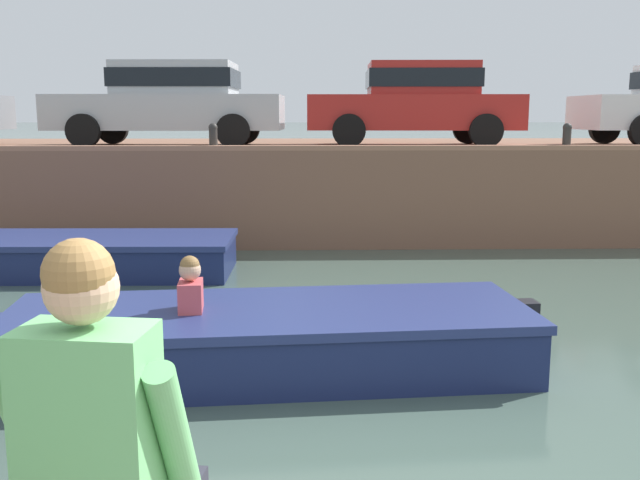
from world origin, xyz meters
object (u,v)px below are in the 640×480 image
(car_centre_red, at_px, (416,100))
(mooring_bollard_east, at_px, (567,135))
(motorboat_passing, at_px, (244,340))
(mooring_bollard_mid, at_px, (213,136))
(car_left_inner_silver, at_px, (171,100))
(person_seated_left, at_px, (98,443))
(boat_moored_west_navy, at_px, (57,255))

(car_centre_red, bearing_deg, mooring_bollard_east, -36.17)
(motorboat_passing, distance_m, mooring_bollard_mid, 6.24)
(motorboat_passing, relative_size, car_left_inner_silver, 1.29)
(car_left_inner_silver, xyz_separation_m, mooring_bollard_mid, (0.97, -1.68, -0.61))
(motorboat_passing, distance_m, mooring_bollard_east, 7.94)
(mooring_bollard_mid, bearing_deg, car_centre_red, 24.78)
(car_centre_red, distance_m, mooring_bollard_mid, 4.06)
(motorboat_passing, xyz_separation_m, car_centre_red, (2.69, 7.64, 2.22))
(motorboat_passing, distance_m, car_left_inner_silver, 8.18)
(motorboat_passing, distance_m, car_centre_red, 8.40)
(mooring_bollard_mid, relative_size, person_seated_left, 0.46)
(boat_moored_west_navy, relative_size, mooring_bollard_east, 12.21)
(person_seated_left, bearing_deg, mooring_bollard_east, 63.38)
(car_left_inner_silver, relative_size, car_centre_red, 1.08)
(mooring_bollard_mid, bearing_deg, boat_moored_west_navy, -136.22)
(boat_moored_west_navy, xyz_separation_m, mooring_bollard_mid, (2.03, 1.94, 1.63))
(boat_moored_west_navy, height_order, mooring_bollard_mid, mooring_bollard_mid)
(boat_moored_west_navy, relative_size, person_seated_left, 5.63)
(mooring_bollard_mid, distance_m, person_seated_left, 10.16)
(car_centre_red, distance_m, mooring_bollard_east, 2.91)
(car_left_inner_silver, bearing_deg, person_seated_left, -81.09)
(boat_moored_west_navy, bearing_deg, person_seated_left, -70.40)
(motorboat_passing, bearing_deg, car_left_inner_silver, 104.08)
(motorboat_passing, xyz_separation_m, car_left_inner_silver, (-1.92, 7.64, 2.22))
(boat_moored_west_navy, distance_m, mooring_bollard_east, 8.36)
(mooring_bollard_mid, xyz_separation_m, mooring_bollard_east, (5.94, 0.00, 0.00))
(motorboat_passing, relative_size, person_seated_left, 5.82)
(motorboat_passing, height_order, person_seated_left, person_seated_left)
(car_centre_red, xyz_separation_m, person_seated_left, (-2.76, -11.78, -1.17))
(boat_moored_west_navy, distance_m, motorboat_passing, 5.00)
(boat_moored_west_navy, xyz_separation_m, mooring_bollard_east, (7.97, 1.94, 1.63))
(boat_moored_west_navy, height_order, car_centre_red, car_centre_red)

